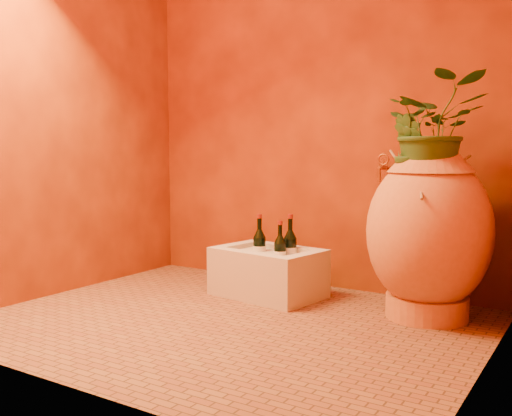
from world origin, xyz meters
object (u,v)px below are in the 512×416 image
Objects in this scene: amphora at (429,231)px; stone_basin at (268,273)px; wine_bottle_b at (290,250)px; wine_bottle_a at (259,248)px; wine_bottle_c at (280,253)px; wall_tap at (382,166)px.

amphora is 1.01m from stone_basin.
stone_basin is at bearing -139.21° from wine_bottle_b.
wine_bottle_a is at bearing -166.78° from wine_bottle_b.
stone_basin is 0.20m from wine_bottle_b.
wine_bottle_a is 1.08× the size of wine_bottle_c.
wine_bottle_b is at bearing 76.34° from wine_bottle_c.
wine_bottle_a is 0.18m from wine_bottle_c.
wine_bottle_b is (-0.85, 0.04, -0.18)m from amphora.
amphora is at bearing -2.42° from wine_bottle_b.
wine_bottle_b is 0.75m from wall_tap.
amphora reaches higher than wine_bottle_a.
amphora reaches higher than stone_basin.
amphora is 0.89m from wine_bottle_c.
amphora is 2.75× the size of wine_bottle_b.
wine_bottle_c is at bearing -13.88° from wine_bottle_a.
wine_bottle_c is (-0.02, -0.09, -0.01)m from wine_bottle_b.
wine_bottle_a is at bearing 166.12° from wine_bottle_c.
stone_basin is 2.24× the size of wine_bottle_c.
wine_bottle_b is at bearing 13.22° from wine_bottle_a.
wine_bottle_a reaches higher than stone_basin.
wall_tap reaches higher than wine_bottle_c.
wine_bottle_c is at bearing -176.58° from amphora.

